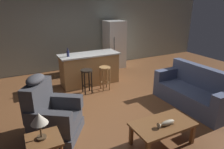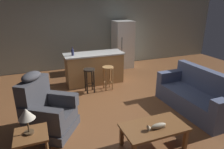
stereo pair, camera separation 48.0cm
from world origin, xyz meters
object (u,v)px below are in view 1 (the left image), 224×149
at_px(coffee_table, 163,126).
at_px(kitchen_island, 90,69).
at_px(fish_figurine, 166,123).
at_px(table_lamp, 39,120).
at_px(bar_stool_right, 105,74).
at_px(bottle_tall_green, 68,53).
at_px(end_table, 44,145).
at_px(recliner_near_lamp, 51,115).
at_px(refrigerator, 114,45).
at_px(couch, 195,92).
at_px(bar_stool_left, 87,77).

distance_m(coffee_table, kitchen_island, 3.26).
height_order(fish_figurine, kitchen_island, kitchen_island).
distance_m(fish_figurine, table_lamp, 2.03).
bearing_deg(bar_stool_right, bottle_tall_green, 145.92).
bearing_deg(end_table, bottle_tall_green, 67.84).
relative_size(kitchen_island, bottle_tall_green, 7.30).
relative_size(fish_figurine, bottle_tall_green, 1.38).
bearing_deg(recliner_near_lamp, coffee_table, -0.49).
distance_m(end_table, refrigerator, 5.32).
bearing_deg(fish_figurine, refrigerator, 73.04).
bearing_deg(fish_figurine, table_lamp, 168.27).
distance_m(fish_figurine, bottle_tall_green, 3.41).
bearing_deg(recliner_near_lamp, refrigerator, 81.34).
height_order(table_lamp, bottle_tall_green, bottle_tall_green).
height_order(refrigerator, bottle_tall_green, refrigerator).
relative_size(table_lamp, refrigerator, 0.23).
xyz_separation_m(kitchen_island, bar_stool_right, (0.22, -0.63, -0.01)).
height_order(couch, recliner_near_lamp, recliner_near_lamp).
height_order(table_lamp, bar_stool_left, table_lamp).
distance_m(couch, kitchen_island, 3.04).
height_order(coffee_table, bar_stool_right, bar_stool_right).
relative_size(bar_stool_left, refrigerator, 0.39).
distance_m(bar_stool_left, refrigerator, 2.61).
xyz_separation_m(coffee_table, bar_stool_left, (-0.43, 2.62, 0.11)).
height_order(end_table, bottle_tall_green, bottle_tall_green).
relative_size(recliner_near_lamp, bar_stool_left, 1.76).
relative_size(coffee_table, recliner_near_lamp, 0.92).
distance_m(end_table, table_lamp, 0.41).
relative_size(table_lamp, kitchen_island, 0.23).
height_order(fish_figurine, bottle_tall_green, bottle_tall_green).
bearing_deg(end_table, table_lamp, 131.87).
xyz_separation_m(fish_figurine, bottle_tall_green, (-0.75, 3.28, 0.58)).
distance_m(bar_stool_left, bottle_tall_green, 0.88).
bearing_deg(coffee_table, recliner_near_lamp, 145.44).
bearing_deg(couch, bar_stool_left, -42.75).
bearing_deg(bar_stool_left, kitchen_island, 62.69).
bearing_deg(coffee_table, refrigerator, 72.74).
distance_m(fish_figurine, bar_stool_left, 2.73).
bearing_deg(recliner_near_lamp, couch, 27.68).
bearing_deg(bottle_tall_green, refrigerator, 30.29).
relative_size(bar_stool_right, bottle_tall_green, 2.76).
relative_size(recliner_near_lamp, bottle_tall_green, 4.87).
xyz_separation_m(end_table, bar_stool_left, (1.50, 2.31, 0.01)).
xyz_separation_m(couch, end_table, (-3.58, -0.47, 0.12)).
bearing_deg(refrigerator, table_lamp, -128.97).
height_order(recliner_near_lamp, bar_stool_right, recliner_near_lamp).
height_order(bar_stool_right, bottle_tall_green, bottle_tall_green).
relative_size(coffee_table, bar_stool_left, 1.62).
distance_m(kitchen_island, refrigerator, 1.95).
height_order(recliner_near_lamp, bottle_tall_green, recliner_near_lamp).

